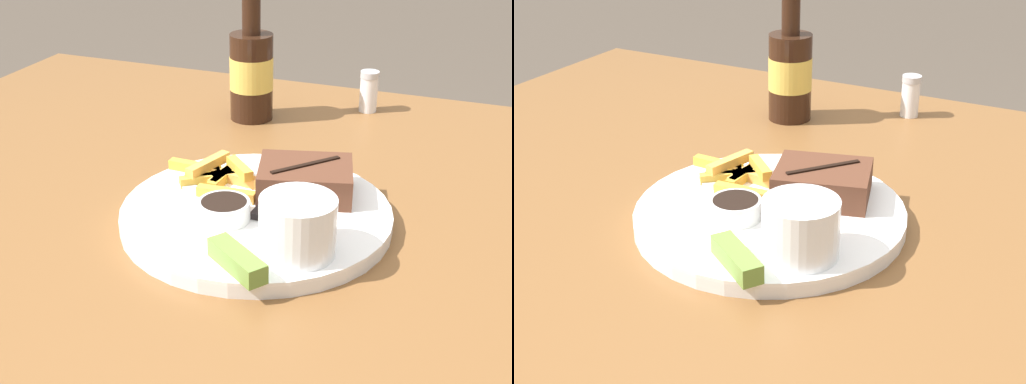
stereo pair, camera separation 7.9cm
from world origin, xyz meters
The scene contains 11 objects.
dining_table centered at (0.00, 0.00, 0.66)m, with size 1.26×1.02×0.74m.
dinner_plate centered at (0.00, 0.00, 0.75)m, with size 0.31×0.31×0.02m.
steak_portion centered at (0.04, 0.05, 0.77)m, with size 0.13×0.11×0.04m.
fries_pile centered at (-0.07, 0.05, 0.76)m, with size 0.15×0.09×0.02m.
coleslaw_cup centered at (0.07, -0.07, 0.79)m, with size 0.08×0.08×0.06m.
dipping_sauce_cup centered at (-0.02, -0.04, 0.77)m, with size 0.06×0.06×0.02m.
pickle_spear centered at (0.03, -0.12, 0.77)m, with size 0.07×0.06×0.02m.
fork_utensil centered at (-0.08, 0.01, 0.76)m, with size 0.13×0.04×0.00m.
knife_utensil centered at (0.01, 0.04, 0.76)m, with size 0.02×0.17×0.01m.
beer_bottle centered at (-0.13, 0.31, 0.81)m, with size 0.07×0.07×0.21m.
salt_shaker centered at (0.03, 0.41, 0.77)m, with size 0.03×0.03×0.07m.
Camera 1 is at (0.26, -0.66, 1.13)m, focal length 50.00 mm.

